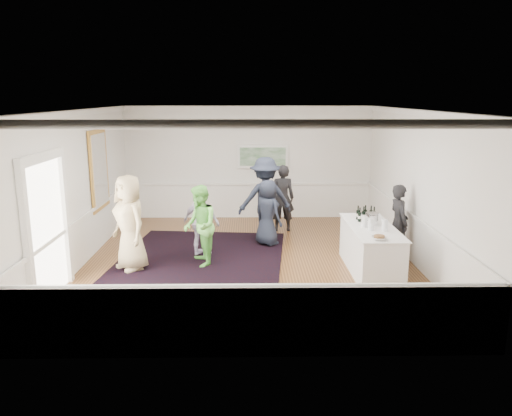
{
  "coord_description": "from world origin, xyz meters",
  "views": [
    {
      "loc": [
        -0.0,
        -10.17,
        3.48
      ],
      "look_at": [
        0.15,
        0.2,
        1.13
      ],
      "focal_mm": 35.0,
      "sensor_mm": 36.0,
      "label": 1
    }
  ],
  "objects_px": {
    "bartender": "(399,223)",
    "guest_dark_b": "(282,198)",
    "serving_table": "(371,249)",
    "guest_dark_a": "(265,199)",
    "guest_tan": "(130,223)",
    "guest_navy": "(268,213)",
    "guest_lilac": "(202,222)",
    "ice_bucket": "(372,219)",
    "nut_bowl": "(379,238)",
    "guest_green": "(200,226)"
  },
  "relations": [
    {
      "from": "guest_green",
      "to": "nut_bowl",
      "type": "xyz_separation_m",
      "value": [
        3.36,
        -1.37,
        0.13
      ]
    },
    {
      "from": "bartender",
      "to": "guest_dark_b",
      "type": "bearing_deg",
      "value": 35.7
    },
    {
      "from": "guest_lilac",
      "to": "guest_dark_b",
      "type": "bearing_deg",
      "value": -105.71
    },
    {
      "from": "guest_tan",
      "to": "nut_bowl",
      "type": "height_order",
      "value": "guest_tan"
    },
    {
      "from": "guest_dark_a",
      "to": "bartender",
      "type": "bearing_deg",
      "value": 139.24
    },
    {
      "from": "serving_table",
      "to": "guest_tan",
      "type": "bearing_deg",
      "value": 177.51
    },
    {
      "from": "guest_dark_b",
      "to": "nut_bowl",
      "type": "relative_size",
      "value": 6.31
    },
    {
      "from": "serving_table",
      "to": "guest_lilac",
      "type": "height_order",
      "value": "guest_lilac"
    },
    {
      "from": "guest_green",
      "to": "guest_dark_a",
      "type": "height_order",
      "value": "guest_dark_a"
    },
    {
      "from": "serving_table",
      "to": "guest_lilac",
      "type": "xyz_separation_m",
      "value": [
        -3.48,
        1.06,
        0.29
      ]
    },
    {
      "from": "guest_tan",
      "to": "bartender",
      "type": "bearing_deg",
      "value": 54.02
    },
    {
      "from": "serving_table",
      "to": "guest_navy",
      "type": "bearing_deg",
      "value": 136.77
    },
    {
      "from": "bartender",
      "to": "guest_dark_a",
      "type": "xyz_separation_m",
      "value": [
        -2.8,
        1.64,
        0.19
      ]
    },
    {
      "from": "guest_lilac",
      "to": "nut_bowl",
      "type": "xyz_separation_m",
      "value": [
        3.39,
        -1.99,
        0.22
      ]
    },
    {
      "from": "bartender",
      "to": "guest_dark_b",
      "type": "xyz_separation_m",
      "value": [
        -2.33,
        2.39,
        0.05
      ]
    },
    {
      "from": "nut_bowl",
      "to": "guest_lilac",
      "type": "bearing_deg",
      "value": 149.57
    },
    {
      "from": "nut_bowl",
      "to": "serving_table",
      "type": "bearing_deg",
      "value": 84.48
    },
    {
      "from": "serving_table",
      "to": "guest_tan",
      "type": "relative_size",
      "value": 1.19
    },
    {
      "from": "guest_dark_a",
      "to": "guest_dark_b",
      "type": "height_order",
      "value": "guest_dark_a"
    },
    {
      "from": "bartender",
      "to": "serving_table",
      "type": "bearing_deg",
      "value": 125.37
    },
    {
      "from": "guest_dark_b",
      "to": "guest_navy",
      "type": "height_order",
      "value": "guest_dark_b"
    },
    {
      "from": "guest_dark_a",
      "to": "guest_navy",
      "type": "distance_m",
      "value": 0.55
    },
    {
      "from": "serving_table",
      "to": "guest_dark_a",
      "type": "distance_m",
      "value": 3.17
    },
    {
      "from": "guest_navy",
      "to": "guest_tan",
      "type": "bearing_deg",
      "value": 78.37
    },
    {
      "from": "ice_bucket",
      "to": "guest_dark_a",
      "type": "bearing_deg",
      "value": 132.85
    },
    {
      "from": "guest_dark_a",
      "to": "guest_dark_b",
      "type": "relative_size",
      "value": 1.16
    },
    {
      "from": "bartender",
      "to": "guest_navy",
      "type": "distance_m",
      "value": 2.99
    },
    {
      "from": "guest_dark_b",
      "to": "ice_bucket",
      "type": "bearing_deg",
      "value": 115.83
    },
    {
      "from": "bartender",
      "to": "guest_lilac",
      "type": "distance_m",
      "value": 4.25
    },
    {
      "from": "serving_table",
      "to": "guest_dark_b",
      "type": "height_order",
      "value": "guest_dark_b"
    },
    {
      "from": "guest_tan",
      "to": "nut_bowl",
      "type": "bearing_deg",
      "value": 35.22
    },
    {
      "from": "guest_green",
      "to": "ice_bucket",
      "type": "xyz_separation_m",
      "value": [
        3.48,
        -0.3,
        0.21
      ]
    },
    {
      "from": "ice_bucket",
      "to": "nut_bowl",
      "type": "distance_m",
      "value": 1.07
    },
    {
      "from": "guest_green",
      "to": "nut_bowl",
      "type": "bearing_deg",
      "value": 54.4
    },
    {
      "from": "guest_navy",
      "to": "serving_table",
      "type": "bearing_deg",
      "value": -175.29
    },
    {
      "from": "serving_table",
      "to": "bartender",
      "type": "distance_m",
      "value": 1.11
    },
    {
      "from": "serving_table",
      "to": "guest_green",
      "type": "relative_size",
      "value": 1.37
    },
    {
      "from": "serving_table",
      "to": "guest_lilac",
      "type": "distance_m",
      "value": 3.65
    },
    {
      "from": "bartender",
      "to": "ice_bucket",
      "type": "distance_m",
      "value": 0.97
    },
    {
      "from": "guest_lilac",
      "to": "nut_bowl",
      "type": "height_order",
      "value": "guest_lilac"
    },
    {
      "from": "guest_green",
      "to": "ice_bucket",
      "type": "bearing_deg",
      "value": 71.52
    },
    {
      "from": "guest_tan",
      "to": "guest_green",
      "type": "relative_size",
      "value": 1.15
    },
    {
      "from": "guest_green",
      "to": "guest_navy",
      "type": "bearing_deg",
      "value": 121.21
    },
    {
      "from": "guest_tan",
      "to": "guest_navy",
      "type": "relative_size",
      "value": 1.25
    },
    {
      "from": "guest_tan",
      "to": "guest_dark_b",
      "type": "xyz_separation_m",
      "value": [
        3.27,
        2.91,
        -0.1
      ]
    },
    {
      "from": "guest_green",
      "to": "ice_bucket",
      "type": "height_order",
      "value": "guest_green"
    },
    {
      "from": "guest_navy",
      "to": "guest_lilac",
      "type": "bearing_deg",
      "value": 76.73
    },
    {
      "from": "nut_bowl",
      "to": "guest_dark_a",
      "type": "bearing_deg",
      "value": 120.64
    },
    {
      "from": "guest_lilac",
      "to": "guest_dark_a",
      "type": "height_order",
      "value": "guest_dark_a"
    },
    {
      "from": "guest_dark_b",
      "to": "nut_bowl",
      "type": "xyz_separation_m",
      "value": [
        1.48,
        -4.05,
        0.1
      ]
    }
  ]
}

